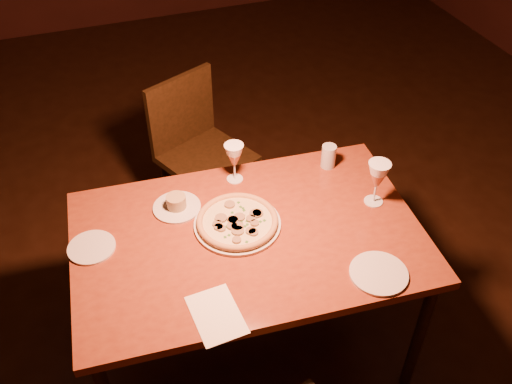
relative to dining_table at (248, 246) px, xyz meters
name	(u,v)px	position (x,y,z in m)	size (l,w,h in m)	color
floor	(246,297)	(0.07, 0.26, -0.67)	(7.00, 7.00, 0.00)	black
dining_table	(248,246)	(0.00, 0.00, 0.00)	(1.43, 0.98, 0.73)	brown
chair_far	(198,147)	(0.04, 0.94, -0.18)	(0.55, 0.55, 0.87)	black
pizza_plate	(237,222)	(-0.02, 0.06, 0.08)	(0.35, 0.35, 0.04)	silver
ramekin_saucer	(177,204)	(-0.23, 0.24, 0.08)	(0.20, 0.20, 0.06)	silver
wine_glass_far	(234,163)	(0.06, 0.34, 0.16)	(0.08, 0.08, 0.18)	#B1674A
wine_glass_right	(377,183)	(0.56, 0.00, 0.17)	(0.09, 0.09, 0.20)	#B1674A
water_tumbler	(329,156)	(0.48, 0.29, 0.12)	(0.06, 0.06, 0.11)	#B1BAC2
side_plate_left	(92,247)	(-0.59, 0.13, 0.07)	(0.18, 0.18, 0.01)	silver
side_plate_near	(379,273)	(0.38, -0.36, 0.07)	(0.22, 0.22, 0.01)	silver
menu_card	(216,315)	(-0.23, -0.33, 0.07)	(0.16, 0.23, 0.00)	white
pendant_light	(245,17)	(0.00, 0.00, 0.96)	(0.12, 0.12, 0.12)	#F47144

